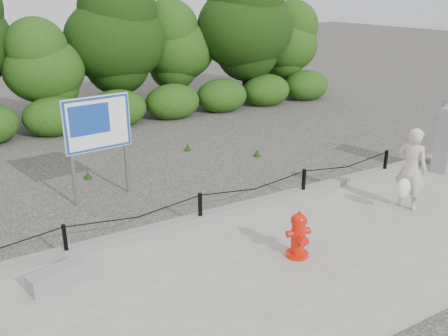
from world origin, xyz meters
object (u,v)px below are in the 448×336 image
object	(u,v)px
fire_hydrant	(298,236)
advertising_sign	(98,128)
utility_cabinet	(446,139)
pedestrian	(411,170)
concrete_block	(58,276)

from	to	relation	value
fire_hydrant	advertising_sign	bearing A→B (deg)	127.19
utility_cabinet	pedestrian	bearing A→B (deg)	-179.08
fire_hydrant	advertising_sign	world-z (taller)	advertising_sign
fire_hydrant	concrete_block	world-z (taller)	fire_hydrant
concrete_block	advertising_sign	size ratio (longest dim) A/B	0.39
concrete_block	advertising_sign	xyz separation A→B (m)	(1.58, 2.88, 1.37)
fire_hydrant	utility_cabinet	size ratio (longest dim) A/B	0.46
pedestrian	advertising_sign	world-z (taller)	advertising_sign
pedestrian	utility_cabinet	distance (m)	2.68
fire_hydrant	pedestrian	bearing A→B (deg)	17.38
pedestrian	utility_cabinet	size ratio (longest dim) A/B	0.96
fire_hydrant	utility_cabinet	distance (m)	5.76
concrete_block	utility_cabinet	world-z (taller)	utility_cabinet
fire_hydrant	advertising_sign	distance (m)	4.68
pedestrian	fire_hydrant	bearing A→B (deg)	79.99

